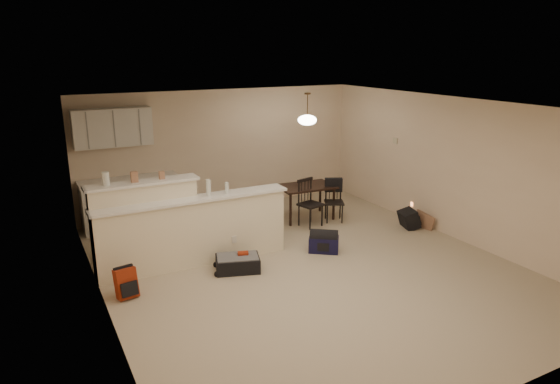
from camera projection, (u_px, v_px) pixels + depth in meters
room at (308, 190)px, 7.49m from camera, size 7.00×7.02×2.50m
breakfast_bar at (177, 229)px, 7.71m from camera, size 3.08×0.58×1.39m
upper_cabinets at (112, 127)px, 9.15m from camera, size 1.40×0.34×0.70m
kitchen_counter at (132, 203)px, 9.53m from camera, size 1.80×0.60×0.90m
thermostat at (395, 141)px, 10.08m from camera, size 0.02×0.12×0.12m
jar at (106, 179)px, 7.16m from camera, size 0.10×0.10×0.20m
cereal_box at (134, 177)px, 7.35m from camera, size 0.10×0.07×0.16m
small_box at (162, 175)px, 7.54m from camera, size 0.08×0.06×0.12m
bottle_a at (208, 188)px, 7.71m from camera, size 0.07×0.07×0.26m
bottle_b at (227, 188)px, 7.85m from camera, size 0.06×0.06×0.18m
dining_table at (306, 190)px, 9.90m from camera, size 1.14×0.81×0.68m
pendant_lamp at (307, 120)px, 9.52m from camera, size 0.36×0.36×0.62m
dining_chair_near at (311, 203)px, 9.50m from camera, size 0.48×0.47×0.91m
dining_chair_far at (334, 201)px, 9.78m from camera, size 0.47×0.47×0.82m
suitcase at (238, 264)px, 7.66m from camera, size 0.76×0.61×0.22m
red_backpack at (126, 283)px, 6.81m from camera, size 0.30×0.22×0.42m
navy_duffel at (324, 244)px, 8.36m from camera, size 0.55×0.50×0.27m
black_daypack at (409, 219)px, 9.49m from camera, size 0.37×0.44×0.34m
cardboard_sheet at (424, 221)px, 9.44m from camera, size 0.10×0.40×0.31m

